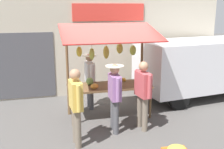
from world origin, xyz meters
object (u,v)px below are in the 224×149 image
at_px(market_stall, 109,61).
at_px(vendor_with_sunhat, 90,77).
at_px(shopper_in_grey_tee, 76,102).
at_px(shopper_with_shopping_bag, 115,92).
at_px(shopper_in_striped_shirt, 143,90).
at_px(parked_van, 200,63).

bearing_deg(market_stall, vendor_with_sunhat, -60.84).
bearing_deg(vendor_with_sunhat, market_stall, 27.75).
bearing_deg(shopper_in_grey_tee, shopper_with_shopping_bag, -68.95).
height_order(shopper_in_striped_shirt, parked_van, parked_van).
distance_m(market_stall, shopper_with_shopping_bag, 1.15).
bearing_deg(shopper_in_striped_shirt, market_stall, 23.47).
bearing_deg(shopper_with_shopping_bag, shopper_in_striped_shirt, -90.01).
height_order(market_stall, parked_van, market_stall).
relative_size(shopper_with_shopping_bag, parked_van, 0.36).
relative_size(shopper_in_striped_shirt, parked_van, 0.37).
distance_m(shopper_in_grey_tee, parked_van, 5.00).
height_order(vendor_with_sunhat, parked_van, parked_van).
bearing_deg(shopper_in_grey_tee, shopper_in_striped_shirt, -79.37).
height_order(shopper_in_grey_tee, shopper_with_shopping_bag, shopper_in_grey_tee).
xyz_separation_m(shopper_in_grey_tee, shopper_with_shopping_bag, (-0.96, -0.44, -0.01)).
bearing_deg(shopper_in_striped_shirt, vendor_with_sunhat, 23.18).
xyz_separation_m(market_stall, shopper_in_grey_tee, (1.07, 1.44, -0.55)).
distance_m(market_stall, shopper_in_grey_tee, 1.88).
distance_m(market_stall, parked_van, 3.48).
xyz_separation_m(shopper_in_grey_tee, shopper_in_striped_shirt, (-1.66, -0.42, -0.00)).
bearing_deg(shopper_with_shopping_bag, parked_van, -58.77).
height_order(shopper_with_shopping_bag, shopper_in_striped_shirt, shopper_in_striped_shirt).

